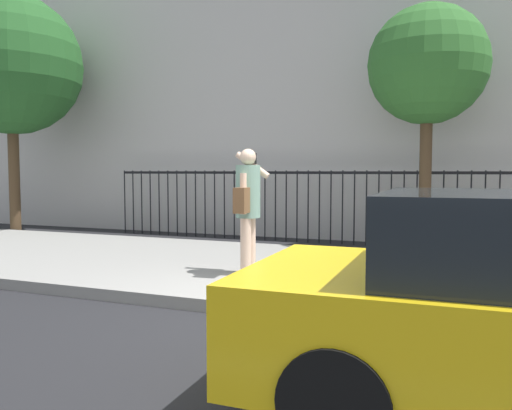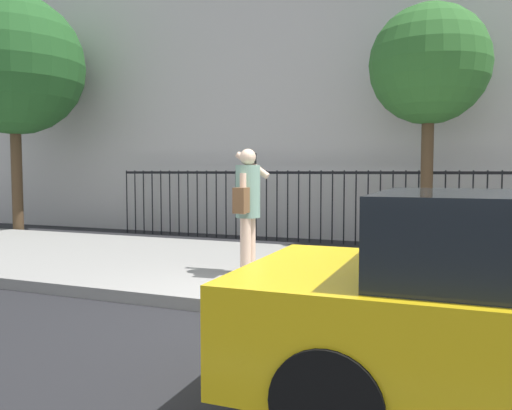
{
  "view_description": "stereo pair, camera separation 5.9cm",
  "coord_description": "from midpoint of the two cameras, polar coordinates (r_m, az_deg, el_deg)",
  "views": [
    {
      "loc": [
        1.92,
        -5.04,
        1.58
      ],
      "look_at": [
        -0.77,
        1.79,
        1.1
      ],
      "focal_mm": 35.98,
      "sensor_mm": 36.0,
      "label": 1
    },
    {
      "loc": [
        1.98,
        -5.02,
        1.58
      ],
      "look_at": [
        -0.77,
        1.79,
        1.1
      ],
      "focal_mm": 35.98,
      "sensor_mm": 36.0,
      "label": 2
    }
  ],
  "objects": [
    {
      "name": "sidewalk",
      "position": [
        7.64,
        6.35,
        -7.63
      ],
      "size": [
        28.0,
        4.4,
        0.15
      ],
      "primitive_type": "cube",
      "color": "gray",
      "rests_on": "ground"
    },
    {
      "name": "ground_plane",
      "position": [
        5.62,
        0.32,
        -12.57
      ],
      "size": [
        60.0,
        60.0,
        0.0
      ],
      "primitive_type": "plane",
      "color": "black"
    },
    {
      "name": "pedestrian_on_phone",
      "position": [
        7.05,
        -1.2,
        0.37
      ],
      "size": [
        0.51,
        0.67,
        1.74
      ],
      "color": "beige",
      "rests_on": "sidewalk"
    },
    {
      "name": "iron_fence",
      "position": [
        11.12,
        11.38,
        0.81
      ],
      "size": [
        12.03,
        0.04,
        1.6
      ],
      "color": "black",
      "rests_on": "ground"
    },
    {
      "name": "street_tree_near",
      "position": [
        10.49,
        18.38,
        14.43
      ],
      "size": [
        2.24,
        2.24,
        4.7
      ],
      "color": "#4C3823",
      "rests_on": "ground"
    },
    {
      "name": "street_tree_mid",
      "position": [
        14.25,
        -25.71,
        13.85
      ],
      "size": [
        3.39,
        3.39,
        5.88
      ],
      "color": "#4C3823",
      "rests_on": "ground"
    }
  ]
}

